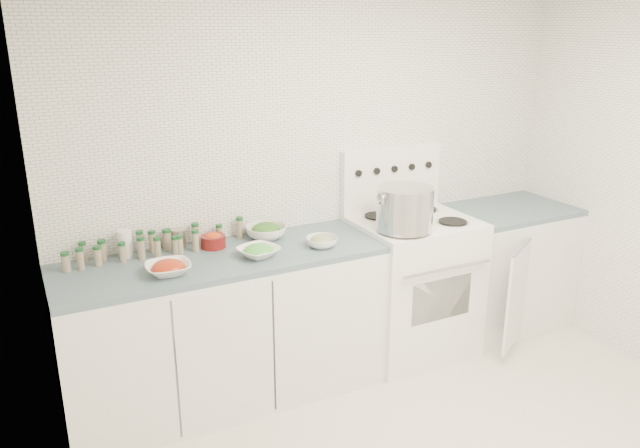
{
  "coord_description": "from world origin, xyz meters",
  "views": [
    {
      "loc": [
        -1.82,
        -1.99,
        2.16
      ],
      "look_at": [
        -0.23,
        1.14,
        1.02
      ],
      "focal_mm": 35.0,
      "sensor_mm": 36.0,
      "label": 1
    }
  ],
  "objects_px": {
    "stock_pot": "(405,207)",
    "bowl_snowpea": "(258,251)",
    "bowl_tomato": "(168,268)",
    "stove": "(411,281)"
  },
  "relations": [
    {
      "from": "stock_pot",
      "to": "bowl_snowpea",
      "type": "distance_m",
      "value": 0.95
    },
    {
      "from": "stock_pot",
      "to": "bowl_tomato",
      "type": "relative_size",
      "value": 1.48
    },
    {
      "from": "stock_pot",
      "to": "bowl_tomato",
      "type": "height_order",
      "value": "stock_pot"
    },
    {
      "from": "stock_pot",
      "to": "bowl_tomato",
      "type": "bearing_deg",
      "value": 177.8
    },
    {
      "from": "bowl_tomato",
      "to": "bowl_snowpea",
      "type": "bearing_deg",
      "value": 2.62
    },
    {
      "from": "stove",
      "to": "bowl_tomato",
      "type": "relative_size",
      "value": 5.49
    },
    {
      "from": "stove",
      "to": "stock_pot",
      "type": "relative_size",
      "value": 3.71
    },
    {
      "from": "bowl_snowpea",
      "to": "bowl_tomato",
      "type": "bearing_deg",
      "value": -177.38
    },
    {
      "from": "bowl_snowpea",
      "to": "stock_pot",
      "type": "bearing_deg",
      "value": -4.85
    },
    {
      "from": "stove",
      "to": "stock_pot",
      "type": "bearing_deg",
      "value": -138.99
    }
  ]
}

